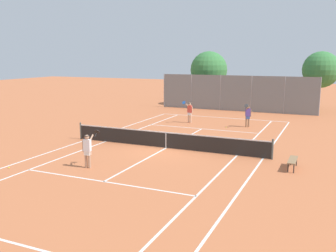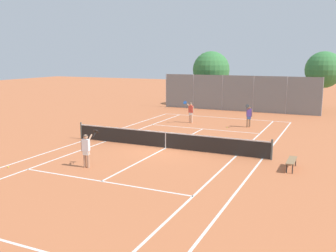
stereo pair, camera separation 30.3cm
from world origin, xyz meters
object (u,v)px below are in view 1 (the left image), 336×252
(player_far_right, at_px, (248,115))
(loose_tennis_ball_2, at_px, (226,127))
(tennis_net, at_px, (166,139))
(player_near_side, at_px, (88,149))
(tree_behind_right, at_px, (321,71))
(player_far_left, at_px, (190,111))
(courtside_bench, at_px, (293,160))
(loose_tennis_ball_0, at_px, (9,168))
(tree_behind_left, at_px, (209,71))
(loose_tennis_ball_1, at_px, (214,140))

(player_far_right, relative_size, loose_tennis_ball_2, 26.88)
(tennis_net, bearing_deg, player_far_right, 71.17)
(player_near_side, height_order, tree_behind_right, tree_behind_right)
(player_far_right, distance_m, tree_behind_right, 12.62)
(tennis_net, relative_size, player_far_right, 6.76)
(player_far_left, bearing_deg, player_far_right, 0.67)
(tennis_net, xyz_separation_m, courtside_bench, (7.07, -1.29, -0.10))
(tennis_net, xyz_separation_m, player_far_left, (-1.72, 8.39, 0.42))
(courtside_bench, xyz_separation_m, tree_behind_right, (0.29, 21.16, 3.45))
(tennis_net, distance_m, player_near_side, 5.33)
(loose_tennis_ball_0, xyz_separation_m, tree_behind_left, (1.46, 25.98, 3.62))
(player_far_left, relative_size, loose_tennis_ball_2, 26.88)
(tennis_net, relative_size, loose_tennis_ball_1, 181.82)
(player_near_side, height_order, player_far_right, same)
(loose_tennis_ball_1, xyz_separation_m, tree_behind_right, (5.39, 16.94, 3.82))
(tennis_net, distance_m, player_far_left, 8.57)
(courtside_bench, relative_size, tree_behind_left, 0.26)
(player_near_side, height_order, loose_tennis_ball_1, player_near_side)
(tennis_net, relative_size, loose_tennis_ball_2, 181.82)
(courtside_bench, bearing_deg, tennis_net, 169.64)
(player_near_side, relative_size, player_far_right, 1.00)
(tree_behind_right, bearing_deg, player_far_right, -111.42)
(tennis_net, bearing_deg, player_far_left, 101.59)
(tree_behind_left, relative_size, tree_behind_right, 1.01)
(player_far_right, bearing_deg, loose_tennis_ball_1, -99.36)
(player_far_right, distance_m, tree_behind_left, 13.06)
(loose_tennis_ball_1, bearing_deg, player_near_side, -115.38)
(tennis_net, distance_m, player_far_right, 8.93)
(loose_tennis_ball_1, bearing_deg, tennis_net, -123.91)
(tennis_net, relative_size, courtside_bench, 8.00)
(player_near_side, distance_m, loose_tennis_ball_2, 13.00)
(tennis_net, height_order, courtside_bench, tennis_net)
(tree_behind_left, xyz_separation_m, tree_behind_right, (11.07, 0.49, 0.20))
(player_far_left, distance_m, tree_behind_right, 14.93)
(loose_tennis_ball_2, relative_size, tree_behind_left, 0.01)
(player_near_side, distance_m, tree_behind_left, 24.61)
(tennis_net, xyz_separation_m, player_far_right, (2.88, 8.44, 0.42))
(tennis_net, relative_size, loose_tennis_ball_0, 181.82)
(tennis_net, height_order, loose_tennis_ball_0, tennis_net)
(tennis_net, xyz_separation_m, loose_tennis_ball_0, (-5.17, -6.60, -0.48))
(tennis_net, xyz_separation_m, player_near_side, (-1.79, -5.00, 0.42))
(player_far_left, height_order, tree_behind_right, tree_behind_right)
(tree_behind_right, bearing_deg, loose_tennis_ball_2, -115.44)
(player_far_right, bearing_deg, tree_behind_left, 121.06)
(courtside_bench, bearing_deg, tree_behind_right, 89.21)
(tennis_net, xyz_separation_m, tree_behind_left, (-3.71, 19.38, 3.15))
(tree_behind_left, bearing_deg, tree_behind_right, 2.54)
(loose_tennis_ball_2, distance_m, tree_behind_right, 14.18)
(tennis_net, distance_m, tree_behind_right, 21.45)
(player_far_left, height_order, tree_behind_left, tree_behind_left)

